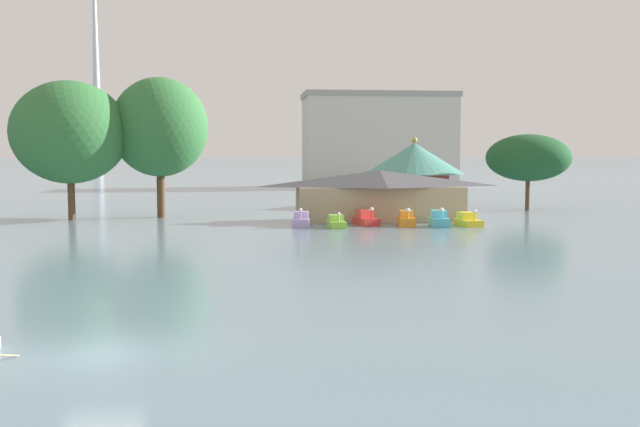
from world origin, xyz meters
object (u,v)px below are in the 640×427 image
(boathouse, at_px, (380,194))
(shoreline_tree_mid, at_px, (160,127))
(pedal_boat_red, at_px, (366,219))
(shoreline_tree_tall_left, at_px, (70,132))
(pedal_boat_lavender, at_px, (301,221))
(pedal_boat_yellow, at_px, (468,220))
(distant_broadcast_tower, at_px, (95,27))
(pedal_boat_lime, at_px, (336,223))
(shoreline_tree_right, at_px, (528,158))
(green_roof_pavilion, at_px, (414,169))
(background_building_block, at_px, (378,140))
(pedal_boat_cyan, at_px, (439,220))
(pedal_boat_orange, at_px, (406,220))

(boathouse, bearing_deg, shoreline_tree_mid, 164.73)
(pedal_boat_red, distance_m, shoreline_tree_tall_left, 28.95)
(pedal_boat_lavender, height_order, pedal_boat_yellow, pedal_boat_lavender)
(boathouse, xyz_separation_m, distant_broadcast_tower, (-75.84, 262.50, 58.38))
(pedal_boat_lime, height_order, shoreline_tree_right, shoreline_tree_right)
(pedal_boat_red, bearing_deg, boathouse, 136.09)
(pedal_boat_lavender, height_order, boathouse, boathouse)
(green_roof_pavilion, bearing_deg, shoreline_tree_right, -34.42)
(pedal_boat_lavender, xyz_separation_m, distant_broadcast_tower, (-68.08, 267.57, 60.31))
(green_roof_pavilion, distance_m, shoreline_tree_mid, 31.02)
(pedal_boat_lime, relative_size, background_building_block, 0.09)
(boathouse, relative_size, distant_broadcast_tower, 0.12)
(pedal_boat_lime, relative_size, pedal_boat_yellow, 0.85)
(pedal_boat_lavender, height_order, green_roof_pavilion, green_roof_pavilion)
(background_building_block, bearing_deg, pedal_boat_lime, -103.38)
(background_building_block, bearing_deg, pedal_boat_cyan, -96.71)
(pedal_boat_lavender, xyz_separation_m, pedal_boat_red, (5.76, 0.82, 0.01))
(pedal_boat_lavender, distance_m, pedal_boat_yellow, 14.46)
(pedal_boat_lime, relative_size, pedal_boat_red, 0.93)
(background_building_block, bearing_deg, pedal_boat_lavender, -105.71)
(shoreline_tree_tall_left, relative_size, shoreline_tree_right, 1.42)
(pedal_boat_cyan, distance_m, boathouse, 7.55)
(pedal_boat_lavender, bearing_deg, pedal_boat_orange, 96.64)
(boathouse, distance_m, background_building_block, 69.09)
(pedal_boat_orange, distance_m, shoreline_tree_right, 23.69)
(distant_broadcast_tower, bearing_deg, pedal_boat_lavender, -75.72)
(pedal_boat_red, bearing_deg, shoreline_tree_right, 106.59)
(pedal_boat_yellow, distance_m, shoreline_tree_tall_left, 37.49)
(pedal_boat_lime, bearing_deg, pedal_boat_yellow, 88.61)
(pedal_boat_red, height_order, shoreline_tree_mid, shoreline_tree_mid)
(pedal_boat_orange, bearing_deg, green_roof_pavilion, 171.81)
(background_building_block, bearing_deg, boathouse, -100.62)
(pedal_boat_red, distance_m, distant_broadcast_tower, 283.27)
(shoreline_tree_tall_left, bearing_deg, shoreline_tree_right, 7.85)
(pedal_boat_lime, bearing_deg, background_building_block, 163.51)
(green_roof_pavilion, bearing_deg, pedal_boat_lavender, -123.86)
(shoreline_tree_mid, bearing_deg, distant_broadcast_tower, 102.12)
(shoreline_tree_mid, bearing_deg, pedal_boat_orange, -26.32)
(pedal_boat_lime, relative_size, green_roof_pavilion, 0.21)
(pedal_boat_cyan, relative_size, green_roof_pavilion, 0.20)
(shoreline_tree_tall_left, height_order, distant_broadcast_tower, distant_broadcast_tower)
(pedal_boat_cyan, bearing_deg, green_roof_pavilion, 175.28)
(pedal_boat_yellow, xyz_separation_m, green_roof_pavilion, (0.87, 23.49, 3.93))
(shoreline_tree_right, bearing_deg, pedal_boat_orange, -137.90)
(pedal_boat_lime, bearing_deg, distant_broadcast_tower, -168.30)
(pedal_boat_lavender, relative_size, shoreline_tree_mid, 0.18)
(pedal_boat_cyan, distance_m, pedal_boat_yellow, 2.69)
(pedal_boat_orange, bearing_deg, pedal_boat_red, -99.86)
(green_roof_pavilion, relative_size, background_building_block, 0.42)
(pedal_boat_lavender, relative_size, shoreline_tree_tall_left, 0.19)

